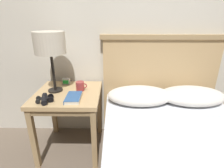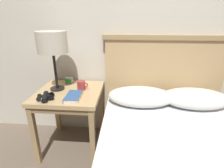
{
  "view_description": "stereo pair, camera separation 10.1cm",
  "coord_description": "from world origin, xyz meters",
  "px_view_note": "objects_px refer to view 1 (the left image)",
  "views": [
    {
      "loc": [
        -0.11,
        -0.88,
        1.25
      ],
      "look_at": [
        -0.13,
        0.52,
        0.71
      ],
      "focal_mm": 28.0,
      "sensor_mm": 36.0,
      "label": 1
    },
    {
      "loc": [
        -0.01,
        -0.88,
        1.25
      ],
      "look_at": [
        -0.13,
        0.52,
        0.71
      ],
      "focal_mm": 28.0,
      "sensor_mm": 36.0,
      "label": 2
    }
  ],
  "objects_px": {
    "nightstand": "(69,100)",
    "book_on_nightstand": "(73,98)",
    "table_lamp": "(50,44)",
    "binoculars_pair": "(45,99)",
    "bed": "(181,164)",
    "alarm_clock": "(66,81)",
    "coffee_mug": "(80,86)"
  },
  "relations": [
    {
      "from": "bed",
      "to": "table_lamp",
      "type": "height_order",
      "value": "table_lamp"
    },
    {
      "from": "table_lamp",
      "to": "alarm_clock",
      "type": "distance_m",
      "value": 0.43
    },
    {
      "from": "alarm_clock",
      "to": "nightstand",
      "type": "bearing_deg",
      "value": -72.23
    },
    {
      "from": "book_on_nightstand",
      "to": "bed",
      "type": "bearing_deg",
      "value": -23.98
    },
    {
      "from": "table_lamp",
      "to": "binoculars_pair",
      "type": "distance_m",
      "value": 0.46
    },
    {
      "from": "book_on_nightstand",
      "to": "alarm_clock",
      "type": "relative_size",
      "value": 3.04
    },
    {
      "from": "nightstand",
      "to": "alarm_clock",
      "type": "bearing_deg",
      "value": 107.77
    },
    {
      "from": "nightstand",
      "to": "binoculars_pair",
      "type": "distance_m",
      "value": 0.26
    },
    {
      "from": "book_on_nightstand",
      "to": "nightstand",
      "type": "bearing_deg",
      "value": 119.2
    },
    {
      "from": "nightstand",
      "to": "coffee_mug",
      "type": "height_order",
      "value": "coffee_mug"
    },
    {
      "from": "bed",
      "to": "binoculars_pair",
      "type": "distance_m",
      "value": 1.13
    },
    {
      "from": "binoculars_pair",
      "to": "coffee_mug",
      "type": "xyz_separation_m",
      "value": [
        0.25,
        0.23,
        0.02
      ]
    },
    {
      "from": "nightstand",
      "to": "book_on_nightstand",
      "type": "height_order",
      "value": "book_on_nightstand"
    },
    {
      "from": "table_lamp",
      "to": "alarm_clock",
      "type": "height_order",
      "value": "table_lamp"
    },
    {
      "from": "table_lamp",
      "to": "bed",
      "type": "bearing_deg",
      "value": -27.97
    },
    {
      "from": "nightstand",
      "to": "coffee_mug",
      "type": "relative_size",
      "value": 5.95
    },
    {
      "from": "binoculars_pair",
      "to": "alarm_clock",
      "type": "xyz_separation_m",
      "value": [
        0.07,
        0.39,
        0.01
      ]
    },
    {
      "from": "table_lamp",
      "to": "binoculars_pair",
      "type": "xyz_separation_m",
      "value": [
        -0.02,
        -0.22,
        -0.4
      ]
    },
    {
      "from": "coffee_mug",
      "to": "alarm_clock",
      "type": "relative_size",
      "value": 1.47
    },
    {
      "from": "table_lamp",
      "to": "coffee_mug",
      "type": "relative_size",
      "value": 5.12
    },
    {
      "from": "book_on_nightstand",
      "to": "alarm_clock",
      "type": "height_order",
      "value": "alarm_clock"
    },
    {
      "from": "nightstand",
      "to": "bed",
      "type": "bearing_deg",
      "value": -29.62
    },
    {
      "from": "bed",
      "to": "table_lamp",
      "type": "relative_size",
      "value": 3.4
    },
    {
      "from": "nightstand",
      "to": "bed",
      "type": "distance_m",
      "value": 1.05
    },
    {
      "from": "nightstand",
      "to": "bed",
      "type": "xyz_separation_m",
      "value": [
        0.89,
        -0.51,
        -0.24
      ]
    },
    {
      "from": "bed",
      "to": "binoculars_pair",
      "type": "height_order",
      "value": "bed"
    },
    {
      "from": "table_lamp",
      "to": "alarm_clock",
      "type": "relative_size",
      "value": 7.54
    },
    {
      "from": "nightstand",
      "to": "coffee_mug",
      "type": "bearing_deg",
      "value": 21.44
    },
    {
      "from": "binoculars_pair",
      "to": "coffee_mug",
      "type": "relative_size",
      "value": 1.6
    },
    {
      "from": "nightstand",
      "to": "table_lamp",
      "type": "relative_size",
      "value": 1.16
    },
    {
      "from": "nightstand",
      "to": "coffee_mug",
      "type": "distance_m",
      "value": 0.17
    },
    {
      "from": "alarm_clock",
      "to": "coffee_mug",
      "type": "bearing_deg",
      "value": -43.07
    }
  ]
}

